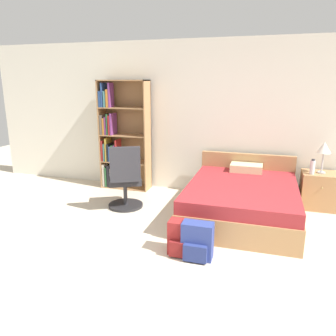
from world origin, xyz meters
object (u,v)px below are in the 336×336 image
bed (242,199)px  backpack_red (182,238)px  bookshelf (118,136)px  backpack_blue (197,242)px  office_chair (125,181)px  nightstand (319,190)px  table_lamp (324,149)px  water_bottle (312,167)px

bed → backpack_red: bed is taller
bookshelf → backpack_blue: 2.95m
bookshelf → bed: (2.29, -0.77, -0.69)m
office_chair → nightstand: size_ratio=1.80×
bed → nightstand: bed is taller
table_lamp → water_bottle: bearing=-142.3°
water_bottle → backpack_red: size_ratio=0.59×
backpack_red → backpack_blue: bearing=-16.9°
office_chair → backpack_blue: size_ratio=2.41×
office_chair → backpack_red: (1.18, -1.08, -0.26)m
backpack_blue → table_lamp: bearing=54.0°
backpack_blue → backpack_red: bearing=163.1°
bookshelf → table_lamp: 3.41m
water_bottle → backpack_blue: size_ratio=0.55×
table_lamp → backpack_blue: table_lamp is taller
bookshelf → backpack_blue: bookshelf is taller
bookshelf → table_lamp: size_ratio=4.06×
bookshelf → office_chair: bookshelf is taller
bed → water_bottle: water_bottle is taller
bookshelf → backpack_blue: bearing=-47.9°
water_bottle → backpack_red: water_bottle is taller
water_bottle → backpack_blue: 2.40m
office_chair → backpack_red: office_chair is taller
table_lamp → backpack_blue: bearing=-126.0°
office_chair → table_lamp: (2.85, 0.92, 0.48)m
water_bottle → backpack_blue: water_bottle is taller
nightstand → table_lamp: size_ratio=1.17×
bookshelf → nightstand: bearing=-1.1°
water_bottle → backpack_red: (-1.52, -1.88, -0.48)m
bed → backpack_blue: bearing=-105.6°
nightstand → backpack_blue: size_ratio=1.34×
office_chair → table_lamp: size_ratio=2.11×
office_chair → water_bottle: (2.70, 0.81, 0.22)m
table_lamp → water_bottle: size_ratio=2.07×
nightstand → table_lamp: bearing=-162.5°
water_bottle → office_chair: bearing=-163.4°
bed → table_lamp: size_ratio=4.04×
water_bottle → backpack_blue: (-1.34, -1.94, -0.47)m
bookshelf → table_lamp: (3.40, -0.07, -0.02)m
table_lamp → water_bottle: table_lamp is taller
office_chair → water_bottle: size_ratio=4.36×
water_bottle → bed: bearing=-148.5°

